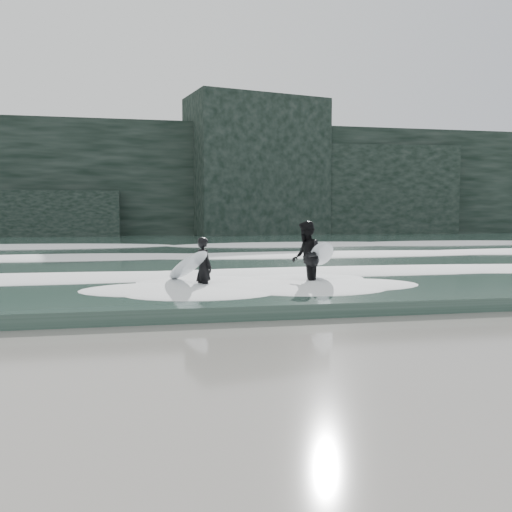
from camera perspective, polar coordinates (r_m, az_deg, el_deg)
name	(u,v)px	position (r m, az deg, el deg)	size (l,w,h in m)	color
ground	(258,363)	(8.01, 0.22, -10.67)	(120.00, 120.00, 0.00)	#885E42
sea	(163,245)	(36.66, -9.26, 1.11)	(90.00, 52.00, 0.30)	#31493F
headland	(154,183)	(53.68, -10.14, 7.22)	(70.00, 9.00, 10.00)	black
foam_near	(194,271)	(16.74, -6.21, -1.54)	(60.00, 3.20, 0.20)	white
foam_mid	(177,254)	(23.69, -7.86, 0.16)	(60.00, 4.00, 0.24)	white
foam_far	(166,243)	(32.66, -8.95, 1.28)	(60.00, 4.80, 0.30)	white
surfer_left	(198,267)	(14.26, -5.86, -1.06)	(1.28, 2.29, 1.50)	black
surfer_right	(308,257)	(14.94, 5.19, -0.09)	(1.41, 2.22, 1.89)	black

